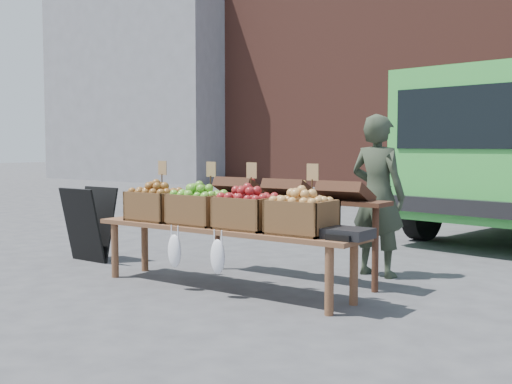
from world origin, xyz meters
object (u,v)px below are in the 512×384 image
Objects in this scene: weighing_scale at (348,233)px; crate_red_apples at (248,213)px; display_bench at (223,258)px; crate_golden_apples at (156,206)px; vendor at (378,196)px; chalkboard_sign at (89,224)px; crate_green_apples at (302,217)px; crate_russet_pears at (199,209)px; back_table at (290,226)px.

crate_red_apples is at bearing 180.00° from weighing_scale.
display_bench is 5.40× the size of crate_golden_apples.
vendor reaches higher than display_bench.
chalkboard_sign reaches higher than weighing_scale.
chalkboard_sign is at bearing 174.37° from crate_red_apples.
crate_red_apples is 0.55m from crate_green_apples.
vendor is at bearing 58.91° from display_bench.
crate_red_apples reaches higher than chalkboard_sign.
crate_green_apples is (1.10, 0.00, 0.00)m from crate_russet_pears.
crate_golden_apples is 1.00× the size of crate_green_apples.
crate_russet_pears and crate_red_apples have the same top height.
crate_golden_apples is 1.10m from crate_red_apples.
back_table is 4.20× the size of crate_russet_pears.
vendor is 1.50m from crate_red_apples.
crate_golden_apples is at bearing 46.25° from vendor.
vendor is at bearing 67.96° from crate_red_apples.
chalkboard_sign is 1.67× the size of crate_russet_pears.
chalkboard_sign is at bearing 27.69° from vendor.
chalkboard_sign is (-2.95, -1.15, -0.38)m from vendor.
vendor reaches higher than crate_green_apples.
crate_russet_pears reaches higher than chalkboard_sign.
display_bench is (2.12, -0.24, -0.13)m from chalkboard_sign.
display_bench is 5.40× the size of crate_russet_pears.
crate_green_apples is at bearing 0.00° from display_bench.
crate_red_apples is at bearing 0.00° from crate_russet_pears.
weighing_scale is (1.25, 0.00, 0.33)m from display_bench.
crate_red_apples is 1.47× the size of weighing_scale.
weighing_scale is (1.52, 0.00, -0.10)m from crate_russet_pears.
crate_red_apples is at bearing 74.34° from vendor.
crate_red_apples is (1.10, 0.00, 0.00)m from crate_golden_apples.
crate_golden_apples is 2.08m from weighing_scale.
crate_golden_apples is 1.00× the size of crate_red_apples.
vendor is 2.17m from crate_golden_apples.
crate_russet_pears is 1.10m from crate_green_apples.
crate_russet_pears is 1.47× the size of weighing_scale.
weighing_scale is (2.08, 0.00, -0.10)m from crate_golden_apples.
vendor reaches higher than crate_red_apples.
display_bench is at bearing 65.29° from vendor.
vendor is 3.19× the size of crate_green_apples.
crate_golden_apples is (-1.66, -1.39, -0.09)m from vendor.
chalkboard_sign is 1.88m from crate_russet_pears.
weighing_scale is (0.41, -1.39, -0.19)m from vendor.
display_bench is at bearing -5.49° from chalkboard_sign.
crate_green_apples is at bearing -3.71° from chalkboard_sign.
display_bench is at bearing 0.00° from crate_russet_pears.
back_table is 4.20× the size of crate_golden_apples.
crate_red_apples is 0.98m from weighing_scale.
crate_russet_pears is (1.84, -0.24, 0.29)m from chalkboard_sign.
crate_russet_pears is at bearing 180.00° from weighing_scale.
crate_red_apples is (0.28, 0.00, 0.42)m from display_bench.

